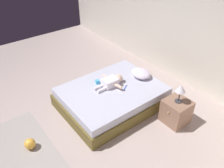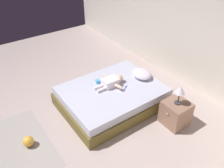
% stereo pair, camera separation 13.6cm
% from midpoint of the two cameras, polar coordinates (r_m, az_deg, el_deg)
% --- Properties ---
extents(ground_plane, '(8.00, 8.00, 0.00)m').
position_cam_midpoint_polar(ground_plane, '(4.35, -12.93, -9.90)').
color(ground_plane, '#B09D98').
extents(wall_behind_bed, '(8.00, 0.12, 2.60)m').
position_cam_midpoint_polar(wall_behind_bed, '(5.24, 17.04, 14.52)').
color(wall_behind_bed, silver).
rests_on(wall_behind_bed, ground_plane).
extents(bed, '(1.46, 1.91, 0.40)m').
position_cam_midpoint_polar(bed, '(4.56, 0.86, -3.11)').
color(bed, brown).
rests_on(bed, ground_plane).
extents(pillow, '(0.42, 0.35, 0.15)m').
position_cam_midpoint_polar(pillow, '(4.76, 8.07, 2.44)').
color(pillow, silver).
rests_on(pillow, bed).
extents(baby, '(0.56, 0.62, 0.16)m').
position_cam_midpoint_polar(baby, '(4.49, 0.79, 0.53)').
color(baby, white).
rests_on(baby, bed).
extents(toothbrush, '(0.09, 0.13, 0.02)m').
position_cam_midpoint_polar(toothbrush, '(4.46, 4.21, -0.80)').
color(toothbrush, blue).
rests_on(toothbrush, bed).
extents(nightstand, '(0.42, 0.45, 0.45)m').
position_cam_midpoint_polar(nightstand, '(4.32, 16.13, -6.84)').
color(nightstand, '#8C6651').
rests_on(nightstand, ground_plane).
extents(lamp, '(0.17, 0.17, 0.35)m').
position_cam_midpoint_polar(lamp, '(4.02, 17.23, -1.67)').
color(lamp, '#333338').
rests_on(lamp, nightstand).
extents(rug, '(1.55, 0.86, 0.01)m').
position_cam_midpoint_polar(rug, '(4.19, -20.49, -13.82)').
color(rug, '#9F9791').
rests_on(rug, ground_plane).
extents(toy_ball, '(0.18, 0.18, 0.18)m').
position_cam_midpoint_polar(toy_ball, '(4.08, -18.83, -13.12)').
color(toy_ball, gold).
rests_on(toy_ball, rug).
extents(toy_block, '(0.09, 0.09, 0.07)m').
position_cam_midpoint_polar(toy_block, '(4.57, -2.63, 0.61)').
color(toy_block, '#43AFE5').
rests_on(toy_block, bed).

